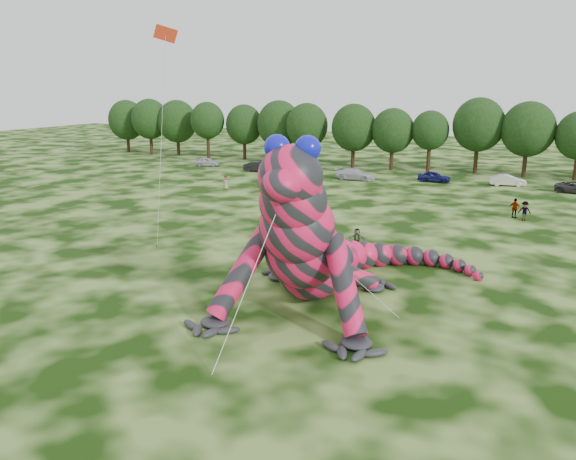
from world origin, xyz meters
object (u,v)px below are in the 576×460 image
Objects in this scene: spectator_1 at (288,206)px; spectator_5 at (357,239)px; car_0 at (207,162)px; tree_8 at (392,139)px; flying_kite at (165,52)px; tree_1 at (150,127)px; tree_10 at (478,136)px; inflatable_gecko at (318,213)px; tree_0 at (127,126)px; car_1 at (259,167)px; tree_7 at (353,136)px; car_4 at (434,177)px; car_3 at (355,174)px; tree_9 at (430,141)px; spectator_2 at (525,211)px; tree_5 at (279,131)px; car_2 at (295,171)px; tree_11 at (527,139)px; tree_4 at (244,132)px; tree_6 at (307,134)px; tree_3 at (208,130)px; tree_2 at (177,128)px; spectator_3 at (515,208)px; spectator_4 at (226,182)px; car_5 at (508,180)px.

spectator_5 is (9.67, -8.70, 0.02)m from spectator_1.
tree_8 is at bearing -85.18° from car_0.
tree_1 is (-41.17, 50.55, -9.28)m from flying_kite.
spectator_1 is at bearing -111.09° from tree_10.
inflatable_gecko is 79.94m from tree_0.
tree_8 reaches higher than car_1.
tree_7 is 2.30× the size of car_4.
tree_7 is (44.48, -2.43, -0.02)m from tree_0.
tree_7 reaches higher than car_3.
tree_7 is at bearing -3.13° from tree_0.
tree_10 is (6.33, 1.23, 0.91)m from tree_9.
car_1 is 39.72m from spectator_2.
car_2 is (8.29, -12.43, -4.20)m from tree_5.
tree_0 is 6.10× the size of spectator_1.
tree_10 is at bearing 176.56° from tree_11.
tree_4 is 0.95× the size of tree_6.
tree_3 is at bearing 50.10° from car_1.
tree_5 is 30.52m from tree_10.
tree_2 is 63.92m from spectator_5.
car_1 is 14.88m from car_3.
tree_5 is at bearing 179.63° from tree_11.
car_0 is 0.86× the size of car_1.
spectator_3 is at bearing -36.02° from tree_5.
spectator_5 is (21.33, -41.28, -3.95)m from tree_6.
spectator_1 is (1.29, 16.59, -13.41)m from flying_kite.
tree_0 reaches higher than car_4.
tree_5 reaches higher than car_4.
car_0 is 49.60m from spectator_2.
tree_8 reaches higher than tree_9.
flying_kite is 55.61m from tree_11.
tree_4 is 26.84m from car_3.
tree_9 is at bearing 2.03° from tree_6.
tree_4 reaches higher than tree_8.
inflatable_gecko is 2.07× the size of tree_7.
spectator_1 is (17.23, -34.34, -4.12)m from tree_5.
spectator_2 is (33.17, -2.60, 0.09)m from spectator_4.
spectator_4 is (12.80, -16.04, 0.16)m from car_0.
tree_7 is 5.93× the size of spectator_5.
tree_4 is at bearing 174.43° from tree_7.
tree_5 is at bearing 56.31° from car_3.
tree_6 is at bearing 107.96° from inflatable_gecko.
spectator_5 reaches higher than car_1.
inflatable_gecko is at bearing -62.48° from tree_5.
tree_0 is 74.16m from spectator_3.
spectator_2 is at bearing 62.22° from inflatable_gecko.
tree_7 is 12.02m from car_3.
car_4 is (24.54, 1.44, -0.03)m from car_1.
tree_5 reaches higher than car_5.
car_1 is 1.04× the size of car_5.
tree_2 is 63.43m from spectator_3.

